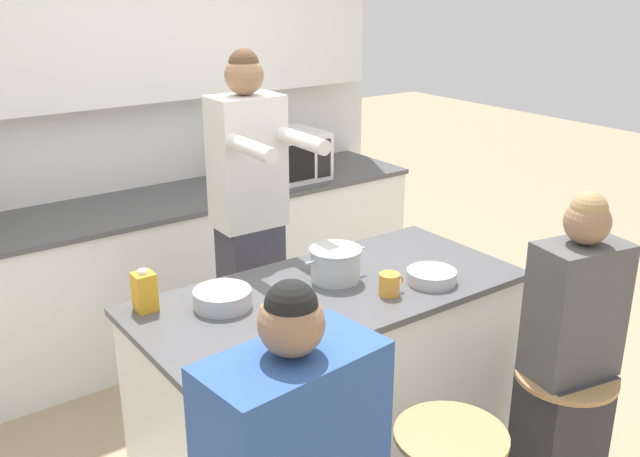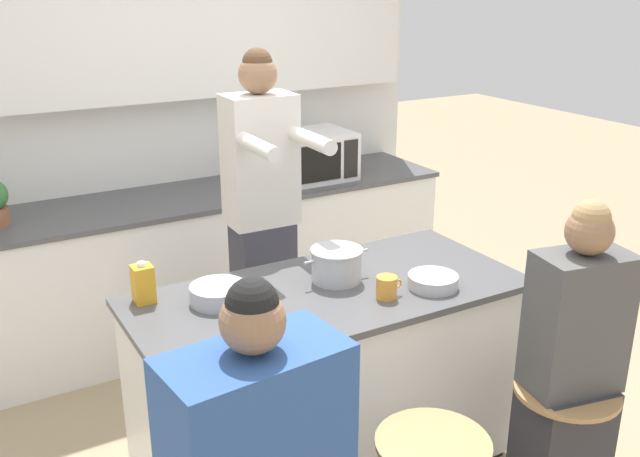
{
  "view_description": "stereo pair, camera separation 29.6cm",
  "coord_description": "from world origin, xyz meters",
  "px_view_note": "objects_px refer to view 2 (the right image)",
  "views": [
    {
      "loc": [
        -1.64,
        -2.18,
        2.17
      ],
      "look_at": [
        0.0,
        0.08,
        1.17
      ],
      "focal_mm": 40.0,
      "sensor_mm": 36.0,
      "label": 1
    },
    {
      "loc": [
        -1.39,
        -2.34,
        2.17
      ],
      "look_at": [
        0.0,
        0.08,
        1.17
      ],
      "focal_mm": 40.0,
      "sensor_mm": 36.0,
      "label": 2
    }
  ],
  "objects_px": {
    "cooking_pot": "(337,265)",
    "fruit_bowl": "(433,281)",
    "person_cooking": "(263,234)",
    "microwave": "(308,156)",
    "juice_carton": "(143,284)",
    "kitchen_island": "(329,383)",
    "coffee_cup_near": "(387,287)",
    "bar_stool_rightmost": "(560,443)",
    "coffee_cup_far": "(260,312)",
    "person_seated_near": "(569,382)"
  },
  "relations": [
    {
      "from": "fruit_bowl",
      "to": "person_seated_near",
      "type": "bearing_deg",
      "value": -59.97
    },
    {
      "from": "person_seated_near",
      "to": "kitchen_island",
      "type": "bearing_deg",
      "value": 145.32
    },
    {
      "from": "juice_carton",
      "to": "fruit_bowl",
      "type": "bearing_deg",
      "value": -23.13
    },
    {
      "from": "cooking_pot",
      "to": "fruit_bowl",
      "type": "xyz_separation_m",
      "value": [
        0.32,
        -0.27,
        -0.04
      ]
    },
    {
      "from": "bar_stool_rightmost",
      "to": "juice_carton",
      "type": "height_order",
      "value": "juice_carton"
    },
    {
      "from": "bar_stool_rightmost",
      "to": "coffee_cup_far",
      "type": "xyz_separation_m",
      "value": [
        -1.04,
        0.61,
        0.59
      ]
    },
    {
      "from": "person_seated_near",
      "to": "fruit_bowl",
      "type": "distance_m",
      "value": 0.67
    },
    {
      "from": "bar_stool_rightmost",
      "to": "microwave",
      "type": "relative_size",
      "value": 1.13
    },
    {
      "from": "kitchen_island",
      "to": "juice_carton",
      "type": "xyz_separation_m",
      "value": [
        -0.71,
        0.28,
        0.53
      ]
    },
    {
      "from": "microwave",
      "to": "fruit_bowl",
      "type": "bearing_deg",
      "value": -101.86
    },
    {
      "from": "fruit_bowl",
      "to": "coffee_cup_far",
      "type": "distance_m",
      "value": 0.77
    },
    {
      "from": "coffee_cup_far",
      "to": "microwave",
      "type": "xyz_separation_m",
      "value": [
        1.13,
        1.67,
        0.11
      ]
    },
    {
      "from": "person_cooking",
      "to": "microwave",
      "type": "relative_size",
      "value": 3.35
    },
    {
      "from": "kitchen_island",
      "to": "fruit_bowl",
      "type": "bearing_deg",
      "value": -26.27
    },
    {
      "from": "coffee_cup_near",
      "to": "microwave",
      "type": "bearing_deg",
      "value": 71.05
    },
    {
      "from": "fruit_bowl",
      "to": "microwave",
      "type": "height_order",
      "value": "microwave"
    },
    {
      "from": "person_cooking",
      "to": "cooking_pot",
      "type": "bearing_deg",
      "value": -85.06
    },
    {
      "from": "bar_stool_rightmost",
      "to": "person_cooking",
      "type": "distance_m",
      "value": 1.67
    },
    {
      "from": "person_cooking",
      "to": "fruit_bowl",
      "type": "bearing_deg",
      "value": -67.4
    },
    {
      "from": "person_seated_near",
      "to": "juice_carton",
      "type": "bearing_deg",
      "value": 155.86
    },
    {
      "from": "cooking_pot",
      "to": "coffee_cup_near",
      "type": "distance_m",
      "value": 0.27
    },
    {
      "from": "cooking_pot",
      "to": "coffee_cup_far",
      "type": "bearing_deg",
      "value": -157.36
    },
    {
      "from": "bar_stool_rightmost",
      "to": "coffee_cup_near",
      "type": "distance_m",
      "value": 0.95
    },
    {
      "from": "coffee_cup_near",
      "to": "juice_carton",
      "type": "xyz_separation_m",
      "value": [
        -0.87,
        0.46,
        0.03
      ]
    },
    {
      "from": "cooking_pot",
      "to": "coffee_cup_near",
      "type": "xyz_separation_m",
      "value": [
        0.09,
        -0.25,
        -0.03
      ]
    },
    {
      "from": "coffee_cup_far",
      "to": "person_cooking",
      "type": "bearing_deg",
      "value": 63.87
    },
    {
      "from": "coffee_cup_near",
      "to": "bar_stool_rightmost",
      "type": "bearing_deg",
      "value": -47.02
    },
    {
      "from": "cooking_pot",
      "to": "bar_stool_rightmost",
      "type": "bearing_deg",
      "value": -53.4
    },
    {
      "from": "juice_carton",
      "to": "microwave",
      "type": "height_order",
      "value": "microwave"
    },
    {
      "from": "fruit_bowl",
      "to": "coffee_cup_near",
      "type": "height_order",
      "value": "coffee_cup_near"
    },
    {
      "from": "cooking_pot",
      "to": "fruit_bowl",
      "type": "relative_size",
      "value": 1.47
    },
    {
      "from": "bar_stool_rightmost",
      "to": "coffee_cup_far",
      "type": "height_order",
      "value": "coffee_cup_far"
    },
    {
      "from": "bar_stool_rightmost",
      "to": "cooking_pot",
      "type": "bearing_deg",
      "value": 126.6
    },
    {
      "from": "person_cooking",
      "to": "coffee_cup_far",
      "type": "distance_m",
      "value": 0.93
    },
    {
      "from": "coffee_cup_far",
      "to": "microwave",
      "type": "relative_size",
      "value": 0.19
    },
    {
      "from": "person_cooking",
      "to": "microwave",
      "type": "height_order",
      "value": "person_cooking"
    },
    {
      "from": "person_cooking",
      "to": "coffee_cup_far",
      "type": "xyz_separation_m",
      "value": [
        -0.41,
        -0.84,
        0.02
      ]
    },
    {
      "from": "bar_stool_rightmost",
      "to": "coffee_cup_far",
      "type": "distance_m",
      "value": 1.34
    },
    {
      "from": "bar_stool_rightmost",
      "to": "person_cooking",
      "type": "bearing_deg",
      "value": 113.64
    },
    {
      "from": "juice_carton",
      "to": "microwave",
      "type": "distance_m",
      "value": 1.95
    },
    {
      "from": "fruit_bowl",
      "to": "microwave",
      "type": "bearing_deg",
      "value": 78.14
    },
    {
      "from": "coffee_cup_far",
      "to": "microwave",
      "type": "bearing_deg",
      "value": 55.83
    },
    {
      "from": "kitchen_island",
      "to": "person_seated_near",
      "type": "relative_size",
      "value": 1.2
    },
    {
      "from": "cooking_pot",
      "to": "juice_carton",
      "type": "distance_m",
      "value": 0.81
    },
    {
      "from": "kitchen_island",
      "to": "bar_stool_rightmost",
      "type": "relative_size",
      "value": 2.7
    },
    {
      "from": "person_cooking",
      "to": "microwave",
      "type": "xyz_separation_m",
      "value": [
        0.72,
        0.83,
        0.13
      ]
    },
    {
      "from": "kitchen_island",
      "to": "coffee_cup_near",
      "type": "relative_size",
      "value": 14.13
    },
    {
      "from": "fruit_bowl",
      "to": "kitchen_island",
      "type": "bearing_deg",
      "value": 153.73
    },
    {
      "from": "coffee_cup_far",
      "to": "kitchen_island",
      "type": "bearing_deg",
      "value": 17.41
    },
    {
      "from": "bar_stool_rightmost",
      "to": "fruit_bowl",
      "type": "bearing_deg",
      "value": 117.45
    }
  ]
}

